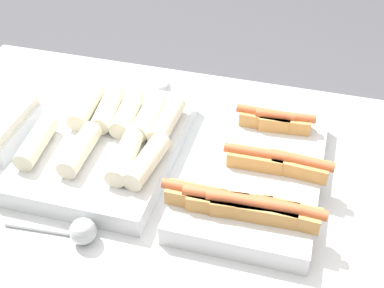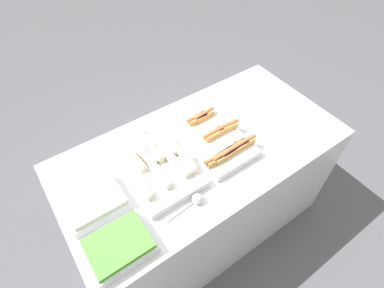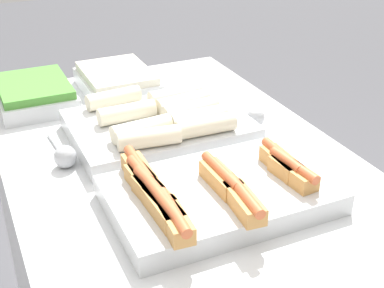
{
  "view_description": "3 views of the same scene",
  "coord_description": "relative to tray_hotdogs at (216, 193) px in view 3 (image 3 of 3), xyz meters",
  "views": [
    {
      "loc": [
        0.18,
        -0.91,
        1.74
      ],
      "look_at": [
        -0.07,
        0.0,
        0.96
      ],
      "focal_mm": 50.0,
      "sensor_mm": 36.0,
      "label": 1
    },
    {
      "loc": [
        -0.69,
        -0.88,
        2.18
      ],
      "look_at": [
        -0.07,
        0.0,
        0.96
      ],
      "focal_mm": 28.0,
      "sensor_mm": 36.0,
      "label": 2
    },
    {
      "loc": [
        0.93,
        -0.46,
        1.55
      ],
      "look_at": [
        -0.07,
        0.0,
        0.96
      ],
      "focal_mm": 50.0,
      "sensor_mm": 36.0,
      "label": 3
    }
  ],
  "objects": [
    {
      "name": "serving_spoon_far",
      "position": [
        -0.32,
        0.28,
        -0.01
      ],
      "size": [
        0.2,
        0.06,
        0.06
      ],
      "color": "#B2B5BA",
      "rests_on": "counter"
    },
    {
      "name": "tray_hotdogs",
      "position": [
        0.0,
        0.0,
        0.0
      ],
      "size": [
        0.35,
        0.48,
        0.1
      ],
      "color": "silver",
      "rests_on": "counter"
    },
    {
      "name": "tray_wraps",
      "position": [
        -0.36,
        0.02,
        0.0
      ],
      "size": [
        0.34,
        0.47,
        0.1
      ],
      "color": "silver",
      "rests_on": "counter"
    },
    {
      "name": "tray_side_back",
      "position": [
        -0.73,
        0.01,
        -0.0
      ],
      "size": [
        0.28,
        0.22,
        0.07
      ],
      "color": "silver",
      "rests_on": "counter"
    },
    {
      "name": "tray_side_front",
      "position": [
        -0.73,
        -0.26,
        -0.0
      ],
      "size": [
        0.28,
        0.22,
        0.07
      ],
      "color": "silver",
      "rests_on": "counter"
    },
    {
      "name": "serving_spoon_near",
      "position": [
        -0.32,
        -0.26,
        -0.01
      ],
      "size": [
        0.21,
        0.06,
        0.06
      ],
      "color": "#B2B5BA",
      "rests_on": "counter"
    }
  ]
}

